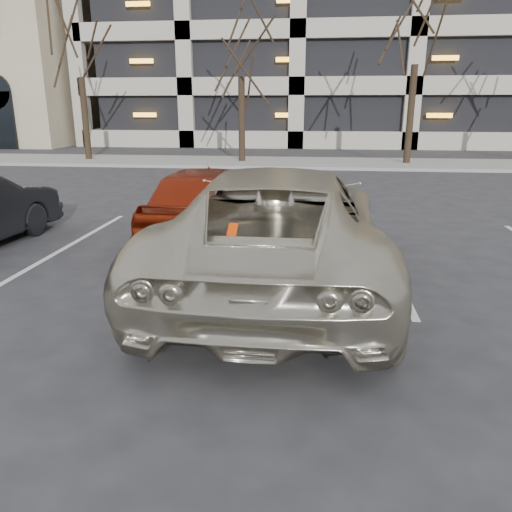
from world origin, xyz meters
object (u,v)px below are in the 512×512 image
car_red (207,201)px  tree_a (76,22)px  suv_silver (278,227)px  parking_meter (345,265)px  tree_b (241,19)px

car_red → tree_a: bearing=-56.0°
suv_silver → car_red: size_ratio=1.43×
parking_meter → suv_silver: 2.18m
tree_a → car_red: bearing=-57.4°
parking_meter → tree_b: bearing=106.8°
tree_a → car_red: (8.18, -12.78, -5.08)m
tree_b → car_red: (1.18, -12.78, -5.05)m
tree_b → parking_meter: bearing=-78.6°
tree_b → suv_silver: bearing=-80.0°
parking_meter → suv_silver: size_ratio=0.21×
suv_silver → car_red: (-1.50, 2.40, -0.11)m
tree_a → suv_silver: tree_a is taller
parking_meter → suv_silver: suv_silver is taller
parking_meter → car_red: bearing=122.8°
tree_b → car_red: 13.80m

